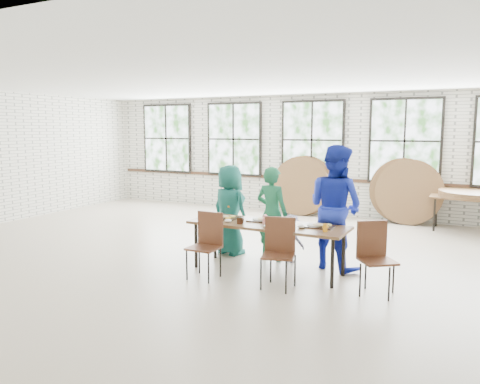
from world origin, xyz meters
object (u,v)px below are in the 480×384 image
object	(u,v)px
dining_table	(268,227)
storage_table	(477,200)
chair_near_left	(207,239)
chair_near_right	(279,246)

from	to	relation	value
dining_table	storage_table	world-z (taller)	same
chair_near_left	storage_table	size ratio (longest dim) A/B	0.53
chair_near_right	storage_table	size ratio (longest dim) A/B	0.53
storage_table	dining_table	bearing A→B (deg)	-122.34
chair_near_left	storage_table	distance (m)	6.17
dining_table	storage_table	size ratio (longest dim) A/B	1.34
dining_table	chair_near_left	distance (m)	0.94
dining_table	chair_near_left	world-z (taller)	chair_near_left
chair_near_left	dining_table	bearing A→B (deg)	43.26
dining_table	storage_table	distance (m)	5.27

